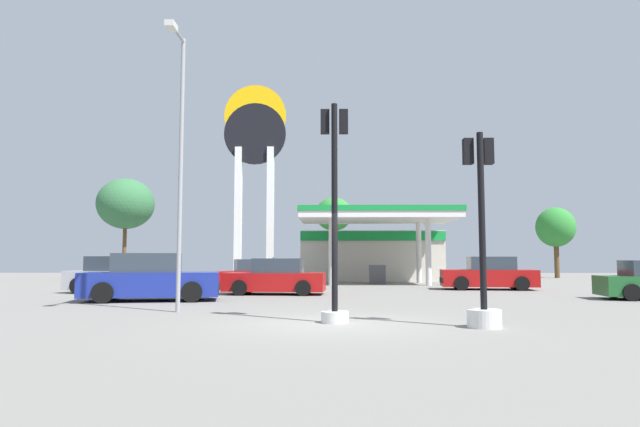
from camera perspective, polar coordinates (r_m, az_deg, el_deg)
name	(u,v)px	position (r m, az deg, el deg)	size (l,w,h in m)	color
ground_plane	(331,324)	(12.37, 1.15, -11.50)	(90.00, 90.00, 0.00)	slate
gas_station	(371,250)	(36.71, 5.34, -3.87)	(9.28, 11.67, 4.32)	beige
station_pole_sign	(255,157)	(33.55, -6.85, 5.89)	(3.78, 0.56, 12.11)	white
car_0	(257,275)	(27.26, -6.61, -6.44)	(4.31, 2.72, 1.44)	black
car_1	(488,275)	(27.20, 17.24, -6.14)	(4.52, 2.36, 1.56)	black
car_2	(275,278)	(22.52, -4.70, -6.76)	(4.21, 2.10, 1.47)	black
car_3	(119,276)	(24.84, -20.33, -6.20)	(4.66, 2.79, 1.56)	black
car_5	(151,279)	(19.93, -17.26, -6.59)	(4.86, 2.71, 1.65)	black
traffic_signal_0	(335,225)	(12.59, 1.54, -1.21)	(0.65, 0.67, 5.08)	silver
traffic_signal_1	(482,262)	(12.16, 16.65, -4.89)	(0.71, 0.71, 4.19)	silver
tree_0	(126,204)	(42.74, -19.69, 0.95)	(4.16, 4.16, 7.40)	brown
tree_1	(334,215)	(42.28, 1.45, -0.15)	(2.88, 2.88, 6.23)	brown
tree_2	(556,228)	(45.75, 23.46, -1.36)	(2.94, 2.94, 5.43)	brown
corner_streetlamp	(179,146)	(15.65, -14.53, 6.89)	(0.24, 1.48, 7.71)	gray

